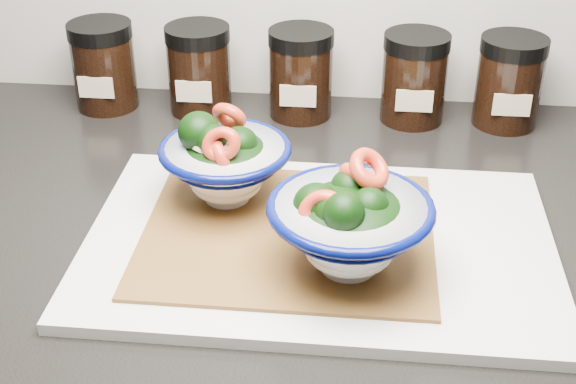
# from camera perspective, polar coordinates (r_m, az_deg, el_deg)

# --- Properties ---
(countertop) EXTENTS (3.50, 0.60, 0.04)m
(countertop) POSITION_cam_1_polar(r_m,az_deg,el_deg) (0.86, -5.94, -2.32)
(countertop) COLOR black
(countertop) RESTS_ON cabinet
(cutting_board) EXTENTS (0.45, 0.30, 0.01)m
(cutting_board) POSITION_cam_1_polar(r_m,az_deg,el_deg) (0.78, 2.23, -3.69)
(cutting_board) COLOR beige
(cutting_board) RESTS_ON countertop
(bamboo_mat) EXTENTS (0.28, 0.24, 0.00)m
(bamboo_mat) POSITION_cam_1_polar(r_m,az_deg,el_deg) (0.78, 0.00, -2.90)
(bamboo_mat) COLOR brown
(bamboo_mat) RESTS_ON cutting_board
(bowl_left) EXTENTS (0.13, 0.13, 0.10)m
(bowl_left) POSITION_cam_1_polar(r_m,az_deg,el_deg) (0.81, -4.54, 2.16)
(bowl_left) COLOR white
(bowl_left) RESTS_ON bamboo_mat
(bowl_right) EXTENTS (0.15, 0.15, 0.11)m
(bowl_right) POSITION_cam_1_polar(r_m,az_deg,el_deg) (0.71, 4.36, -2.28)
(bowl_right) COLOR white
(bowl_right) RESTS_ON bamboo_mat
(spice_jar_a) EXTENTS (0.08, 0.08, 0.11)m
(spice_jar_a) POSITION_cam_1_polar(r_m,az_deg,el_deg) (1.07, -12.97, 8.77)
(spice_jar_a) COLOR black
(spice_jar_a) RESTS_ON countertop
(spice_jar_b) EXTENTS (0.08, 0.08, 0.11)m
(spice_jar_b) POSITION_cam_1_polar(r_m,az_deg,el_deg) (1.04, -6.34, 8.68)
(spice_jar_b) COLOR black
(spice_jar_b) RESTS_ON countertop
(spice_jar_c) EXTENTS (0.08, 0.08, 0.11)m
(spice_jar_c) POSITION_cam_1_polar(r_m,az_deg,el_deg) (1.02, 0.92, 8.44)
(spice_jar_c) COLOR black
(spice_jar_c) RESTS_ON countertop
(spice_jar_d) EXTENTS (0.08, 0.08, 0.11)m
(spice_jar_d) POSITION_cam_1_polar(r_m,az_deg,el_deg) (1.02, 8.97, 8.03)
(spice_jar_d) COLOR black
(spice_jar_d) RESTS_ON countertop
(spice_jar_e) EXTENTS (0.08, 0.08, 0.11)m
(spice_jar_e) POSITION_cam_1_polar(r_m,az_deg,el_deg) (1.03, 15.46, 7.58)
(spice_jar_e) COLOR black
(spice_jar_e) RESTS_ON countertop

